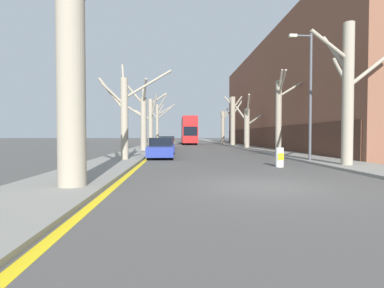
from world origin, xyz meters
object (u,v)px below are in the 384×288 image
Objects in this scene: street_tree_right_0 at (348,89)px; parked_car_2 at (166,144)px; street_tree_left_0 at (70,61)px; parked_car_3 at (168,142)px; street_tree_right_2 at (247,126)px; traffic_bollard at (280,157)px; street_tree_left_3 at (151,121)px; street_tree_right_3 at (233,119)px; parked_car_0 at (161,148)px; street_tree_right_1 at (280,113)px; street_tree_left_4 at (158,121)px; street_tree_right_4 at (223,126)px; street_tree_left_1 at (125,112)px; double_decker_bus at (189,129)px; street_tree_left_2 at (142,117)px; parked_car_1 at (164,146)px; lamp_post at (309,90)px.

street_tree_right_0 is 1.74× the size of parked_car_2.
street_tree_left_0 is 29.14m from parked_car_3.
street_tree_right_2 is 6.37× the size of traffic_bollard.
street_tree_left_3 is 12.69m from street_tree_right_3.
street_tree_right_2 is at bearing 56.32° from parked_car_0.
street_tree_left_0 is at bearing -94.05° from parked_car_3.
street_tree_right_0 is 29.67m from street_tree_right_3.
street_tree_left_4 is at bearing 115.12° from street_tree_right_1.
street_tree_left_4 is at bearing 108.34° from street_tree_right_0.
street_tree_right_4 is 35.64m from parked_car_0.
street_tree_right_1 is (11.80, 5.97, 0.42)m from street_tree_left_1.
double_decker_bus is (5.18, 3.08, -1.22)m from street_tree_left_4.
street_tree_left_0 is 1.27× the size of street_tree_right_1.
street_tree_left_0 is 20.70m from street_tree_left_2.
parked_car_2 is (-9.49, -2.89, -2.00)m from street_tree_right_2.
street_tree_left_3 is 19.22m from street_tree_right_1.
street_tree_left_3 is 0.63× the size of double_decker_bus.
street_tree_left_4 is 13.05m from street_tree_right_4.
street_tree_left_3 is 0.87× the size of street_tree_left_4.
street_tree_left_0 is at bearing -99.63° from parked_car_0.
street_tree_left_2 is at bearing -105.47° from parked_car_3.
street_tree_left_1 reaches higher than street_tree_right_2.
street_tree_left_0 is at bearing -126.77° from street_tree_right_1.
street_tree_left_0 is 9.78m from street_tree_left_1.
parked_car_2 is 4.25× the size of traffic_bollard.
street_tree_right_0 is at bearing -19.06° from street_tree_left_1.
street_tree_left_0 is 30.77m from street_tree_left_3.
street_tree_right_1 is at bearing -51.51° from street_tree_left_3.
street_tree_right_4 is 1.60× the size of parked_car_0.
parked_car_2 is at bearing -72.98° from street_tree_left_3.
street_tree_left_3 is 1.07× the size of street_tree_right_4.
street_tree_right_2 is 1.57× the size of parked_car_1.
double_decker_bus is 20.44m from parked_car_2.
parked_car_2 is (0.00, 11.35, 0.02)m from parked_car_0.
lamp_post is at bearing -6.90° from street_tree_left_1.
street_tree_right_4 is (0.17, 40.51, -0.59)m from street_tree_right_0.
street_tree_right_0 is (11.90, -25.07, 0.46)m from street_tree_left_3.
street_tree_left_1 is at bearing 160.94° from street_tree_right_0.
parked_car_3 is (0.00, 11.46, 0.05)m from parked_car_1.
parked_car_3 is (-9.55, -6.47, -3.32)m from street_tree_right_3.
lamp_post is (10.93, 8.42, 0.48)m from street_tree_left_0.
street_tree_right_3 is 10.86m from street_tree_right_4.
street_tree_left_2 is 28.23m from street_tree_right_4.
parked_car_1 is at bearing 83.32° from street_tree_left_0.
parked_car_3 is (-9.64, 23.20, -3.25)m from street_tree_right_0.
parked_car_1 is 0.95× the size of parked_car_2.
street_tree_left_1 is 19.40m from parked_car_3.
parked_car_3 is 0.54× the size of lamp_post.
traffic_bollard is at bearing -74.84° from parked_car_3.
traffic_bollard is at bearing 177.53° from street_tree_right_0.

